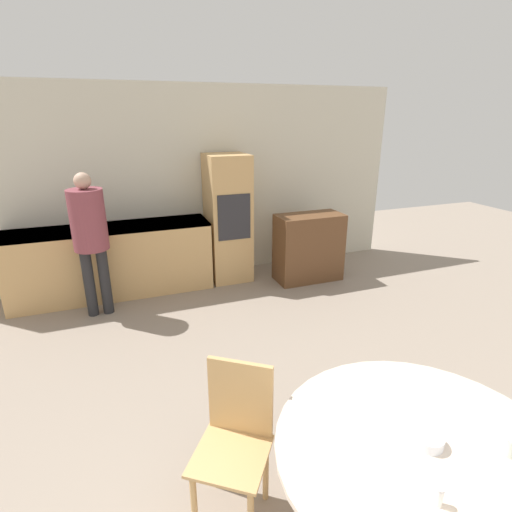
{
  "coord_description": "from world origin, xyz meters",
  "views": [
    {
      "loc": [
        -1.03,
        0.17,
        2.22
      ],
      "look_at": [
        0.06,
        3.08,
        1.11
      ],
      "focal_mm": 28.0,
      "sensor_mm": 36.0,
      "label": 1
    }
  ],
  "objects_px": {
    "cup": "(512,447)",
    "sideboard": "(309,248)",
    "oven_unit": "(228,219)",
    "dining_table": "(418,482)",
    "person_standing": "(90,230)",
    "bowl_centre": "(429,440)",
    "chair_far_left": "(236,433)"
  },
  "relations": [
    {
      "from": "cup",
      "to": "sideboard",
      "type": "bearing_deg",
      "value": 75.64
    },
    {
      "from": "oven_unit",
      "to": "dining_table",
      "type": "xyz_separation_m",
      "value": [
        -0.28,
        -4.04,
        -0.31
      ]
    },
    {
      "from": "dining_table",
      "to": "cup",
      "type": "bearing_deg",
      "value": -26.36
    },
    {
      "from": "cup",
      "to": "oven_unit",
      "type": "bearing_deg",
      "value": 90.84
    },
    {
      "from": "sideboard",
      "to": "person_standing",
      "type": "height_order",
      "value": "person_standing"
    },
    {
      "from": "sideboard",
      "to": "person_standing",
      "type": "bearing_deg",
      "value": -178.31
    },
    {
      "from": "dining_table",
      "to": "bowl_centre",
      "type": "distance_m",
      "value": 0.24
    },
    {
      "from": "oven_unit",
      "to": "cup",
      "type": "height_order",
      "value": "oven_unit"
    },
    {
      "from": "cup",
      "to": "bowl_centre",
      "type": "relative_size",
      "value": 0.65
    },
    {
      "from": "sideboard",
      "to": "dining_table",
      "type": "xyz_separation_m",
      "value": [
        -1.3,
        -3.59,
        0.09
      ]
    },
    {
      "from": "dining_table",
      "to": "chair_far_left",
      "type": "distance_m",
      "value": 0.96
    },
    {
      "from": "oven_unit",
      "to": "person_standing",
      "type": "relative_size",
      "value": 1.05
    },
    {
      "from": "bowl_centre",
      "to": "person_standing",
      "type": "bearing_deg",
      "value": 113.13
    },
    {
      "from": "oven_unit",
      "to": "cup",
      "type": "bearing_deg",
      "value": -89.16
    },
    {
      "from": "chair_far_left",
      "to": "bowl_centre",
      "type": "bearing_deg",
      "value": -3.81
    },
    {
      "from": "sideboard",
      "to": "chair_far_left",
      "type": "distance_m",
      "value": 3.57
    },
    {
      "from": "sideboard",
      "to": "chair_far_left",
      "type": "relative_size",
      "value": 1.0
    },
    {
      "from": "chair_far_left",
      "to": "person_standing",
      "type": "xyz_separation_m",
      "value": [
        -0.75,
        2.87,
        0.49
      ]
    },
    {
      "from": "bowl_centre",
      "to": "cup",
      "type": "bearing_deg",
      "value": -30.17
    },
    {
      "from": "chair_far_left",
      "to": "bowl_centre",
      "type": "relative_size",
      "value": 6.75
    },
    {
      "from": "chair_far_left",
      "to": "oven_unit",
      "type": "bearing_deg",
      "value": 109.94
    },
    {
      "from": "chair_far_left",
      "to": "cup",
      "type": "relative_size",
      "value": 10.42
    },
    {
      "from": "person_standing",
      "to": "sideboard",
      "type": "bearing_deg",
      "value": 1.69
    },
    {
      "from": "sideboard",
      "to": "dining_table",
      "type": "height_order",
      "value": "sideboard"
    },
    {
      "from": "oven_unit",
      "to": "sideboard",
      "type": "relative_size",
      "value": 1.85
    },
    {
      "from": "chair_far_left",
      "to": "cup",
      "type": "xyz_separation_m",
      "value": [
        1.05,
        -0.8,
        0.28
      ]
    },
    {
      "from": "oven_unit",
      "to": "sideboard",
      "type": "height_order",
      "value": "oven_unit"
    },
    {
      "from": "dining_table",
      "to": "chair_far_left",
      "type": "height_order",
      "value": "chair_far_left"
    },
    {
      "from": "chair_far_left",
      "to": "person_standing",
      "type": "height_order",
      "value": "person_standing"
    },
    {
      "from": "sideboard",
      "to": "bowl_centre",
      "type": "height_order",
      "value": "sideboard"
    },
    {
      "from": "chair_far_left",
      "to": "cup",
      "type": "bearing_deg",
      "value": -1.2
    },
    {
      "from": "cup",
      "to": "bowl_centre",
      "type": "bearing_deg",
      "value": 149.83
    }
  ]
}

